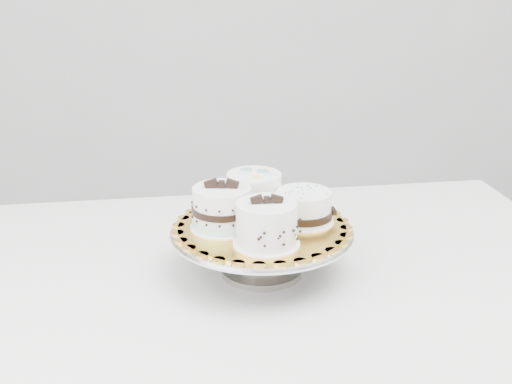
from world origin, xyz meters
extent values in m
cube|color=white|center=(0.02, 0.13, 0.73)|extent=(1.27, 0.87, 0.04)
cube|color=white|center=(-0.53, 0.51, 0.35)|extent=(0.05, 0.05, 0.71)
cube|color=white|center=(0.61, 0.47, 0.35)|extent=(0.05, 0.05, 0.71)
cylinder|color=gray|center=(-0.02, 0.11, 0.76)|extent=(0.15, 0.15, 0.01)
cylinder|color=gray|center=(-0.02, 0.11, 0.79)|extent=(0.10, 0.10, 0.08)
cylinder|color=silver|center=(-0.02, 0.11, 0.84)|extent=(0.33, 0.33, 0.01)
cylinder|color=silver|center=(-0.02, 0.11, 0.83)|extent=(0.34, 0.34, 0.00)
cylinder|color=orange|center=(-0.02, 0.11, 0.84)|extent=(0.40, 0.40, 0.00)
cylinder|color=white|center=(-0.03, 0.03, 0.85)|extent=(0.12, 0.12, 0.00)
cylinder|color=white|center=(-0.03, 0.03, 0.89)|extent=(0.11, 0.11, 0.07)
cylinder|color=white|center=(-0.09, 0.11, 0.85)|extent=(0.12, 0.12, 0.00)
cylinder|color=white|center=(-0.09, 0.11, 0.89)|extent=(0.13, 0.13, 0.07)
cylinder|color=#BEEFF1|center=(-0.09, 0.11, 0.86)|extent=(0.11, 0.11, 0.02)
cylinder|color=black|center=(-0.09, 0.11, 0.88)|extent=(0.11, 0.11, 0.01)
cylinder|color=white|center=(-0.02, 0.18, 0.85)|extent=(0.12, 0.12, 0.00)
cylinder|color=white|center=(-0.02, 0.18, 0.89)|extent=(0.11, 0.11, 0.07)
cylinder|color=white|center=(0.06, 0.12, 0.85)|extent=(0.11, 0.11, 0.00)
cylinder|color=white|center=(0.06, 0.12, 0.88)|extent=(0.12, 0.12, 0.06)
cylinder|color=black|center=(0.06, 0.12, 0.86)|extent=(0.11, 0.11, 0.01)
camera|label=1|loc=(-0.23, -0.96, 1.32)|focal=45.00mm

